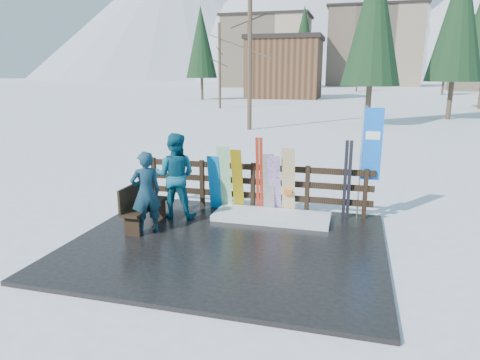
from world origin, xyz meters
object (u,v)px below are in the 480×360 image
(snowboard_0, at_px, (214,183))
(snowboard_3, at_px, (274,185))
(person_front, at_px, (146,193))
(bench, at_px, (142,203))
(snowboard_5, at_px, (288,182))
(snowboard_2, at_px, (237,180))
(snowboard_1, at_px, (225,178))
(rental_flag, at_px, (369,149))
(person_back, at_px, (175,176))
(snowboard_4, at_px, (269,184))

(snowboard_0, xyz_separation_m, snowboard_3, (1.46, 0.00, 0.04))
(snowboard_0, bearing_deg, snowboard_3, 0.00)
(person_front, bearing_deg, snowboard_3, 176.11)
(snowboard_3, bearing_deg, bench, -149.16)
(snowboard_3, distance_m, snowboard_5, 0.34)
(snowboard_0, height_order, snowboard_2, snowboard_2)
(snowboard_2, bearing_deg, snowboard_1, 180.00)
(snowboard_5, xyz_separation_m, rental_flag, (1.74, 0.27, 0.80))
(snowboard_3, relative_size, rental_flag, 0.57)
(snowboard_0, relative_size, person_back, 0.70)
(bench, xyz_separation_m, snowboard_5, (2.91, 1.54, 0.29))
(snowboard_5, height_order, person_back, person_back)
(snowboard_5, distance_m, rental_flag, 1.93)
(bench, height_order, snowboard_4, snowboard_4)
(bench, distance_m, snowboard_5, 3.30)
(snowboard_5, relative_size, rental_flag, 0.63)
(bench, bearing_deg, rental_flag, 21.32)
(snowboard_4, height_order, person_back, person_back)
(snowboard_0, distance_m, snowboard_4, 1.33)
(snowboard_0, distance_m, person_front, 2.07)
(rental_flag, bearing_deg, person_front, -153.78)
(snowboard_2, relative_size, snowboard_3, 1.06)
(bench, height_order, rental_flag, rental_flag)
(snowboard_2, relative_size, snowboard_4, 1.07)
(snowboard_0, xyz_separation_m, snowboard_4, (1.33, 0.00, 0.06))
(snowboard_2, bearing_deg, snowboard_0, -180.00)
(snowboard_0, bearing_deg, snowboard_1, 0.00)
(bench, distance_m, person_front, 0.55)
(snowboard_3, height_order, rental_flag, rental_flag)
(snowboard_1, bearing_deg, snowboard_5, -0.00)
(snowboard_0, xyz_separation_m, person_back, (-0.67, -0.78, 0.30))
(snowboard_4, distance_m, snowboard_5, 0.46)
(snowboard_2, xyz_separation_m, person_front, (-1.41, -1.88, 0.09))
(snowboard_0, xyz_separation_m, snowboard_1, (0.26, 0.00, 0.13))
(bench, xyz_separation_m, snowboard_3, (2.58, 1.54, 0.20))
(snowboard_1, distance_m, rental_flag, 3.38)
(snowboard_5, bearing_deg, snowboard_2, 180.00)
(snowboard_0, height_order, snowboard_5, snowboard_5)
(bench, xyz_separation_m, rental_flag, (4.65, 1.81, 1.09))
(snowboard_0, relative_size, rental_flag, 0.52)
(snowboard_2, relative_size, person_front, 0.92)
(snowboard_2, distance_m, rental_flag, 3.08)
(snowboard_4, bearing_deg, snowboard_1, 180.00)
(snowboard_2, relative_size, rental_flag, 0.60)
(snowboard_0, bearing_deg, person_front, -114.04)
(rental_flag, bearing_deg, snowboard_5, -171.17)
(snowboard_0, height_order, person_back, person_back)
(snowboard_4, xyz_separation_m, snowboard_5, (0.46, -0.00, 0.08))
(snowboard_2, relative_size, snowboard_5, 0.95)
(snowboard_0, height_order, person_front, person_front)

